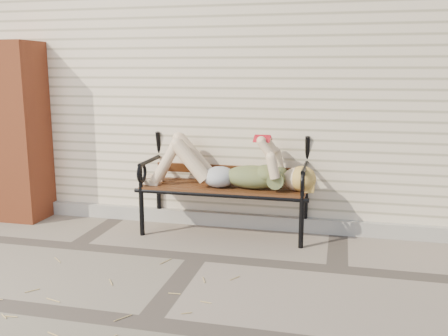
# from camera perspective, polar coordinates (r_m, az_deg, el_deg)

# --- Properties ---
(ground) EXTENTS (80.00, 80.00, 0.00)m
(ground) POSITION_cam_1_polar(r_m,az_deg,el_deg) (4.66, -3.01, -10.13)
(ground) COLOR gray
(ground) RESTS_ON ground
(house_wall) EXTENTS (8.00, 4.00, 3.00)m
(house_wall) POSITION_cam_1_polar(r_m,az_deg,el_deg) (7.27, 3.61, 9.64)
(house_wall) COLOR beige
(house_wall) RESTS_ON ground
(foundation_strip) EXTENTS (8.00, 0.10, 0.15)m
(foundation_strip) POSITION_cam_1_polar(r_m,az_deg,el_deg) (5.52, -0.17, -5.85)
(foundation_strip) COLOR #9D978E
(foundation_strip) RESTS_ON ground
(brick_pillar) EXTENTS (0.50, 0.50, 2.00)m
(brick_pillar) POSITION_cam_1_polar(r_m,az_deg,el_deg) (6.09, -22.30, 3.82)
(brick_pillar) COLOR #AC4A26
(brick_pillar) RESTS_ON ground
(garden_bench) EXTENTS (1.86, 0.74, 1.20)m
(garden_bench) POSITION_cam_1_polar(r_m,az_deg,el_deg) (5.22, 0.33, -0.05)
(garden_bench) COLOR black
(garden_bench) RESTS_ON ground
(reading_woman) EXTENTS (1.75, 0.40, 0.55)m
(reading_woman) POSITION_cam_1_polar(r_m,az_deg,el_deg) (5.07, 0.12, 0.07)
(reading_woman) COLOR #093440
(reading_woman) RESTS_ON ground
(straw_scatter) EXTENTS (2.96, 1.69, 0.01)m
(straw_scatter) POSITION_cam_1_polar(r_m,az_deg,el_deg) (4.23, -19.23, -12.93)
(straw_scatter) COLOR tan
(straw_scatter) RESTS_ON ground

